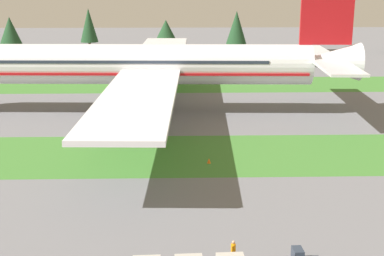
# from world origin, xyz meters

# --- Properties ---
(grass_strip_near) EXTENTS (320.00, 15.76, 0.01)m
(grass_strip_near) POSITION_xyz_m (0.00, 33.40, 0.00)
(grass_strip_near) COLOR #3D752D
(grass_strip_near) RESTS_ON ground
(grass_strip_far) EXTENTS (320.00, 15.76, 0.01)m
(grass_strip_far) POSITION_xyz_m (0.00, 76.91, 0.00)
(grass_strip_far) COLOR #3D752D
(grass_strip_far) RESTS_ON ground
(airliner) EXTENTS (64.81, 79.40, 20.62)m
(airliner) POSITION_xyz_m (-12.19, 55.06, 7.38)
(airliner) COLOR silver
(airliner) RESTS_ON ground
(ground_crew_marshaller) EXTENTS (0.36, 0.51, 1.74)m
(ground_crew_marshaller) POSITION_xyz_m (-3.37, 7.78, 0.95)
(ground_crew_marshaller) COLOR black
(ground_crew_marshaller) RESTS_ON ground
(taxiway_marker_1) EXTENTS (0.44, 0.44, 0.57)m
(taxiway_marker_1) POSITION_xyz_m (-3.88, 30.20, 0.29)
(taxiway_marker_1) COLOR orange
(taxiway_marker_1) RESTS_ON ground
(distant_tree_line) EXTENTS (149.22, 10.40, 12.09)m
(distant_tree_line) POSITION_xyz_m (-1.18, 122.89, 6.49)
(distant_tree_line) COLOR #4C3823
(distant_tree_line) RESTS_ON ground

